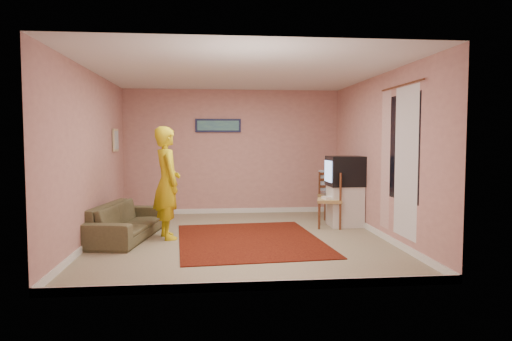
{
  "coord_description": "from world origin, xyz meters",
  "views": [
    {
      "loc": [
        -0.45,
        -7.11,
        1.58
      ],
      "look_at": [
        0.31,
        0.6,
        1.03
      ],
      "focal_mm": 32.0,
      "sensor_mm": 36.0,
      "label": 1
    }
  ],
  "objects": [
    {
      "name": "window",
      "position": [
        2.24,
        -0.9,
        1.45
      ],
      "size": [
        0.01,
        1.1,
        1.5
      ],
      "primitive_type": "cube",
      "color": "black",
      "rests_on": "wall_right"
    },
    {
      "name": "wall_back",
      "position": [
        0.0,
        2.5,
        1.3
      ],
      "size": [
        4.5,
        0.02,
        2.6
      ],
      "primitive_type": "cube",
      "color": "tan",
      "rests_on": "ground"
    },
    {
      "name": "picture_back",
      "position": [
        -0.3,
        2.47,
        1.85
      ],
      "size": [
        0.95,
        0.04,
        0.28
      ],
      "color": "#141739",
      "rests_on": "wall_back"
    },
    {
      "name": "wall_right",
      "position": [
        2.25,
        0.0,
        1.3
      ],
      "size": [
        0.02,
        5.0,
        2.6
      ],
      "primitive_type": "cube",
      "color": "tan",
      "rests_on": "ground"
    },
    {
      "name": "game_console",
      "position": [
        1.64,
        0.75,
        0.53
      ],
      "size": [
        0.28,
        0.23,
        0.05
      ],
      "primitive_type": "cube",
      "rotation": [
        0.0,
        0.0,
        0.26
      ],
      "color": "white",
      "rests_on": "chair_b"
    },
    {
      "name": "chair_a",
      "position": [
        1.89,
        1.63,
        0.56
      ],
      "size": [
        0.45,
        0.44,
        0.5
      ],
      "rotation": [
        0.0,
        0.0,
        0.1
      ],
      "color": "tan",
      "rests_on": "ground"
    },
    {
      "name": "baseboard_back",
      "position": [
        0.0,
        2.49,
        0.05
      ],
      "size": [
        4.5,
        0.02,
        0.1
      ],
      "primitive_type": "cube",
      "color": "silver",
      "rests_on": "ground"
    },
    {
      "name": "blue_throw",
      "position": [
        1.89,
        1.82,
        0.74
      ],
      "size": [
        0.39,
        0.05,
        0.41
      ],
      "primitive_type": "cube",
      "color": "#90BCEC",
      "rests_on": "chair_a"
    },
    {
      "name": "area_rug",
      "position": [
        0.14,
        -0.14,
        0.01
      ],
      "size": [
        2.35,
        2.85,
        0.01
      ],
      "primitive_type": "cube",
      "rotation": [
        0.0,
        0.0,
        0.08
      ],
      "color": "black",
      "rests_on": "ground"
    },
    {
      "name": "person",
      "position": [
        -1.14,
        0.15,
        0.88
      ],
      "size": [
        0.62,
        0.75,
        1.77
      ],
      "primitive_type": "imported",
      "rotation": [
        0.0,
        0.0,
        1.92
      ],
      "color": "gold",
      "rests_on": "ground"
    },
    {
      "name": "ceiling",
      "position": [
        0.0,
        0.0,
        2.6
      ],
      "size": [
        4.5,
        5.0,
        0.02
      ],
      "primitive_type": "cube",
      "color": "silver",
      "rests_on": "wall_back"
    },
    {
      "name": "ground",
      "position": [
        0.0,
        0.0,
        0.0
      ],
      "size": [
        5.0,
        5.0,
        0.0
      ],
      "primitive_type": "plane",
      "color": "gray",
      "rests_on": "ground"
    },
    {
      "name": "baseboard_right",
      "position": [
        2.24,
        0.0,
        0.05
      ],
      "size": [
        0.02,
        5.0,
        0.1
      ],
      "primitive_type": "cube",
      "color": "silver",
      "rests_on": "ground"
    },
    {
      "name": "crt_tv",
      "position": [
        1.94,
        0.86,
        1.0
      ],
      "size": [
        0.63,
        0.56,
        0.54
      ],
      "rotation": [
        0.0,
        0.0,
        0.01
      ],
      "color": "black",
      "rests_on": "tv_cabinet"
    },
    {
      "name": "dvd_player",
      "position": [
        1.89,
        1.63,
        0.5
      ],
      "size": [
        0.34,
        0.25,
        0.06
      ],
      "primitive_type": "cube",
      "rotation": [
        0.0,
        0.0,
        0.06
      ],
      "color": "#ABACB0",
      "rests_on": "chair_a"
    },
    {
      "name": "tv_cabinet",
      "position": [
        1.95,
        0.86,
        0.36
      ],
      "size": [
        0.57,
        0.52,
        0.73
      ],
      "primitive_type": "cube",
      "color": "silver",
      "rests_on": "ground"
    },
    {
      "name": "picture_left",
      "position": [
        -2.22,
        1.6,
        1.55
      ],
      "size": [
        0.04,
        0.38,
        0.42
      ],
      "color": "#CCBC8C",
      "rests_on": "wall_left"
    },
    {
      "name": "sofa",
      "position": [
        -1.8,
        0.18,
        0.28
      ],
      "size": [
        1.04,
        1.99,
        0.55
      ],
      "primitive_type": "imported",
      "rotation": [
        0.0,
        0.0,
        1.4
      ],
      "color": "brown",
      "rests_on": "ground"
    },
    {
      "name": "baseboard_front",
      "position": [
        0.0,
        -2.49,
        0.05
      ],
      "size": [
        4.5,
        0.02,
        0.1
      ],
      "primitive_type": "cube",
      "color": "silver",
      "rests_on": "ground"
    },
    {
      "name": "curtain_rod",
      "position": [
        2.2,
        -0.9,
        2.32
      ],
      "size": [
        0.02,
        1.4,
        0.02
      ],
      "primitive_type": "cylinder",
      "rotation": [
        1.57,
        0.0,
        0.0
      ],
      "color": "brown",
      "rests_on": "wall_right"
    },
    {
      "name": "curtain_floral",
      "position": [
        2.21,
        -0.35,
        1.25
      ],
      "size": [
        0.01,
        0.35,
        2.1
      ],
      "primitive_type": "cube",
      "color": "silver",
      "rests_on": "wall_right"
    },
    {
      "name": "baseboard_left",
      "position": [
        -2.24,
        0.0,
        0.05
      ],
      "size": [
        0.02,
        5.0,
        0.1
      ],
      "primitive_type": "cube",
      "color": "silver",
      "rests_on": "ground"
    },
    {
      "name": "wall_left",
      "position": [
        -2.25,
        0.0,
        1.3
      ],
      "size": [
        0.02,
        5.0,
        2.6
      ],
      "primitive_type": "cube",
      "color": "tan",
      "rests_on": "ground"
    },
    {
      "name": "curtain_sheer",
      "position": [
        2.23,
        -1.05,
        1.25
      ],
      "size": [
        0.01,
        0.75,
        2.1
      ],
      "primitive_type": "cube",
      "color": "silver",
      "rests_on": "wall_right"
    },
    {
      "name": "wall_front",
      "position": [
        0.0,
        -2.5,
        1.3
      ],
      "size": [
        4.5,
        0.02,
        2.6
      ],
      "primitive_type": "cube",
      "color": "tan",
      "rests_on": "ground"
    },
    {
      "name": "chair_b",
      "position": [
        1.64,
        0.75,
        0.6
      ],
      "size": [
        0.52,
        0.54,
        0.54
      ],
      "rotation": [
        0.0,
        0.0,
        -1.82
      ],
      "color": "tan",
      "rests_on": "ground"
    }
  ]
}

